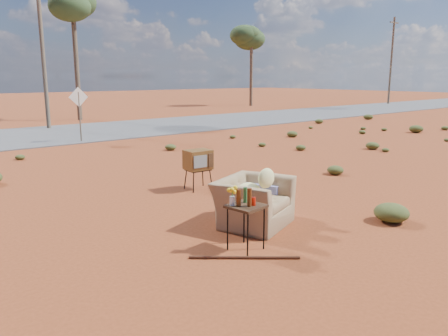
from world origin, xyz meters
TOP-DOWN VIEW (x-y plane):
  - ground at (0.00, 0.00)m, footprint 140.00×140.00m
  - highway at (0.00, 15.00)m, footprint 140.00×7.00m
  - armchair at (0.07, 0.28)m, footprint 1.66×1.43m
  - tv_unit at (0.69, 2.87)m, footprint 0.62×0.52m
  - side_table at (-0.94, -0.51)m, footprint 0.56×0.56m
  - rusty_bar at (-1.16, -0.79)m, footprint 1.27×1.07m
  - road_sign at (1.50, 12.00)m, footprint 0.78×0.06m
  - eucalyptus_center at (5.00, 21.00)m, footprint 3.20×3.20m
  - eucalyptus_right at (22.00, 24.00)m, footprint 3.20×3.20m
  - utility_pole_center at (2.00, 17.50)m, footprint 1.40×0.20m
  - utility_pole_east at (34.00, 17.50)m, footprint 1.40×0.20m
  - scrub_patch at (-0.82, 4.41)m, footprint 17.49×8.07m

SIDE VIEW (x-z plane):
  - ground at x=0.00m, z-range 0.00..0.00m
  - highway at x=0.00m, z-range 0.00..0.04m
  - rusty_bar at x=-1.16m, z-range 0.00..0.04m
  - scrub_patch at x=-0.82m, z-range -0.03..0.30m
  - armchair at x=0.07m, z-range -0.04..1.08m
  - tv_unit at x=0.69m, z-range 0.23..1.16m
  - side_table at x=-0.94m, z-range 0.23..1.23m
  - road_sign at x=1.50m, z-range 0.41..2.60m
  - utility_pole_center at x=2.00m, z-range 0.15..8.15m
  - utility_pole_east at x=34.00m, z-range 0.15..8.15m
  - eucalyptus_right at x=22.00m, z-range 2.39..9.49m
  - eucalyptus_center at x=5.00m, z-range 2.63..10.23m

